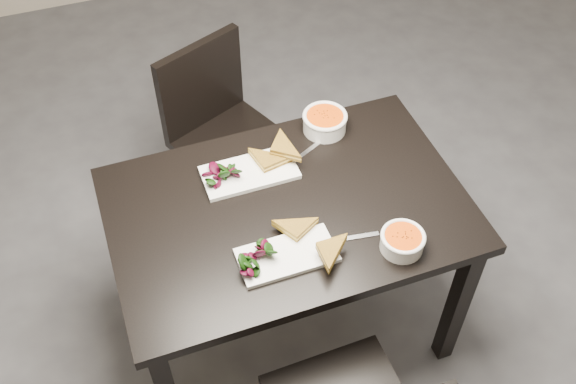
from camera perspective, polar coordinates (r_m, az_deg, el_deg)
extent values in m
plane|color=#47474C|center=(3.08, 5.93, -4.70)|extent=(5.00, 5.00, 0.00)
cube|color=black|center=(2.24, 0.00, -1.54)|extent=(1.20, 0.80, 0.04)
cube|color=black|center=(2.54, 14.39, -9.31)|extent=(0.06, 0.06, 0.71)
cube|color=black|center=(2.69, -13.43, -4.47)|extent=(0.06, 0.06, 0.71)
cube|color=black|center=(2.88, 7.80, 1.28)|extent=(0.06, 0.06, 0.71)
cube|color=black|center=(2.50, 6.62, -15.65)|extent=(0.04, 0.04, 0.41)
cube|color=black|center=(2.90, -4.78, 4.14)|extent=(0.55, 0.55, 0.04)
cube|color=black|center=(2.90, -4.93, -2.57)|extent=(0.05, 0.05, 0.41)
cube|color=black|center=(3.05, 0.24, 1.01)|extent=(0.05, 0.05, 0.41)
cube|color=black|center=(3.10, -9.21, 1.19)|extent=(0.05, 0.05, 0.41)
cube|color=black|center=(3.24, -4.16, 4.40)|extent=(0.05, 0.05, 0.41)
cube|color=black|center=(2.88, -7.53, 9.18)|extent=(0.40, 0.20, 0.40)
cube|color=white|center=(2.09, -0.09, -5.47)|extent=(0.31, 0.15, 0.02)
cylinder|color=white|center=(2.13, 9.79, -4.30)|extent=(0.14, 0.14, 0.05)
cylinder|color=#EE5F0A|center=(2.11, 9.87, -3.90)|extent=(0.12, 0.12, 0.02)
torus|color=white|center=(2.10, 9.89, -3.78)|extent=(0.14, 0.14, 0.01)
cube|color=silver|center=(2.15, 5.52, -3.94)|extent=(0.18, 0.04, 0.00)
cube|color=white|center=(2.32, -3.33, 1.69)|extent=(0.33, 0.17, 0.02)
cylinder|color=white|center=(2.47, 3.17, 5.93)|extent=(0.16, 0.16, 0.06)
cylinder|color=#EE5F0A|center=(2.45, 3.20, 6.41)|extent=(0.14, 0.14, 0.02)
torus|color=white|center=(2.45, 3.20, 6.54)|extent=(0.17, 0.17, 0.02)
cube|color=silver|center=(2.40, 1.43, 3.33)|extent=(0.17, 0.09, 0.00)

